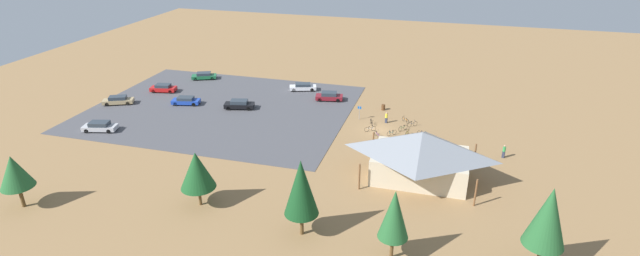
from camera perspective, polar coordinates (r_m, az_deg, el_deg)
name	(u,v)px	position (r m, az deg, el deg)	size (l,w,h in m)	color
ground	(378,130)	(69.86, 6.93, -0.28)	(160.00, 160.00, 0.00)	#937047
parking_lot_asphalt	(222,108)	(78.99, -11.52, 2.34)	(40.56, 32.22, 0.05)	#4C4C51
bike_pavilion	(421,153)	(56.84, 11.82, -2.93)	(12.81, 9.15, 5.89)	beige
trash_bin	(383,107)	(77.15, 7.50, 2.45)	(0.60, 0.60, 0.90)	brown
lot_sign	(359,111)	(72.82, 4.69, 2.05)	(0.56, 0.08, 2.20)	#99999E
pine_east	(197,170)	(51.73, -14.37, -4.85)	(3.70, 3.70, 6.25)	brown
pine_far_east	(394,214)	(42.93, 8.77, -10.07)	(2.75, 2.75, 7.04)	brown
pine_far_west	(14,172)	(58.96, -32.45, -4.39)	(3.37, 3.37, 6.01)	brown
pine_center	(301,188)	(45.17, -2.25, -7.06)	(3.32, 3.32, 8.08)	brown
pine_midwest	(548,217)	(44.90, 25.38, -9.49)	(3.49, 3.49, 8.24)	brown
bicycle_orange_back_row	(405,120)	(73.10, 10.07, 0.94)	(1.19, 1.34, 0.83)	black
bicycle_teal_mid_cluster	(392,133)	(68.39, 8.48, -0.58)	(1.18, 1.28, 0.83)	black
bicycle_silver_near_porch	(412,124)	(71.73, 10.87, 0.46)	(1.37, 1.14, 0.92)	black
bicycle_yellow_yard_right	(407,133)	(68.63, 10.26, -0.62)	(0.50, 1.72, 0.87)	black
bicycle_white_near_sign	(370,129)	(69.27, 5.97, -0.11)	(1.52, 0.94, 0.82)	black
bicycle_purple_edge_north	(377,135)	(67.50, 6.79, -0.81)	(0.99, 1.56, 0.84)	black
bicycle_green_lone_west	(403,128)	(70.21, 9.78, 0.00)	(1.10, 1.43, 0.83)	black
bicycle_black_trailside	(371,122)	(71.47, 6.10, 0.67)	(0.71, 1.62, 0.86)	black
bicycle_blue_yard_center	(423,134)	(69.01, 12.06, -0.66)	(1.55, 0.66, 0.80)	black
car_black_near_entry	(239,104)	(77.90, -9.53, 2.77)	(4.97, 2.85, 1.44)	black
car_red_second_row	(163,88)	(88.64, -18.05, 4.52)	(4.64, 2.60, 1.39)	red
car_blue_aisle_side	(186,101)	(81.57, -15.59, 3.14)	(4.74, 2.73, 1.29)	#1E42B2
car_maroon_by_curb	(329,96)	(80.36, 1.10, 3.78)	(4.71, 2.63, 1.45)	maroon
car_white_front_row	(303,87)	(85.09, -2.04, 4.89)	(4.97, 3.12, 1.28)	white
car_silver_back_corner	(100,126)	(75.67, -24.61, 0.17)	(5.03, 2.94, 1.40)	#BCBCC1
car_tan_mid_lot	(118,100)	(85.30, -22.78, 3.05)	(5.05, 3.51, 1.38)	tan
car_green_far_end	(204,76)	(93.66, -13.56, 6.03)	(4.87, 3.48, 1.29)	#1E6B3D
visitor_at_bikes	(386,117)	(72.24, 7.86, 1.26)	(0.36, 0.36, 1.69)	#2D3347
visitor_near_lot	(504,151)	(65.61, 20.94, -2.56)	(0.38, 0.36, 1.78)	#2D3347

